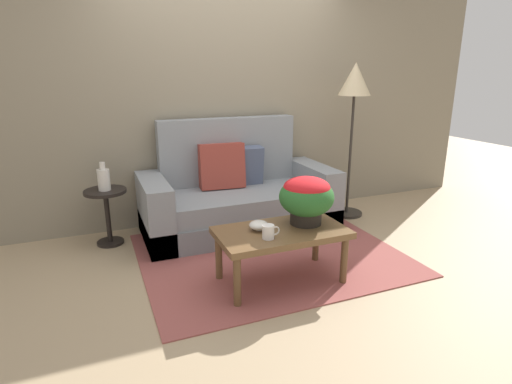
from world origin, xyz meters
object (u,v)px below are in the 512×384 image
coffee_mug (269,232)px  couch (237,198)px  side_table (107,207)px  table_vase (104,179)px  floor_lamp (354,93)px  potted_plant (306,196)px  snack_bowl (259,225)px  coffee_table (281,237)px

coffee_mug → couch: bearing=80.1°
side_table → table_vase: bearing=-94.2°
side_table → floor_lamp: size_ratio=0.32×
potted_plant → side_table: bearing=139.2°
snack_bowl → table_vase: (-1.03, 1.21, 0.17)m
side_table → potted_plant: 1.91m
coffee_table → potted_plant: bearing=11.4°
coffee_mug → floor_lamp: bearing=39.1°
table_vase → floor_lamp: bearing=-3.1°
couch → coffee_table: couch is taller
potted_plant → table_vase: potted_plant is taller
coffee_table → side_table: 1.75m
potted_plant → snack_bowl: 0.44m
coffee_table → snack_bowl: 0.20m
coffee_table → table_vase: size_ratio=3.76×
coffee_table → potted_plant: size_ratio=2.31×
couch → potted_plant: bearing=-82.0°
couch → floor_lamp: bearing=-3.1°
couch → coffee_table: (-0.07, -1.20, 0.05)m
potted_plant → table_vase: (-1.43, 1.22, -0.02)m
couch → coffee_table: size_ratio=1.96×
table_vase → potted_plant: bearing=-40.5°
couch → snack_bowl: 1.17m
side_table → couch: bearing=-3.5°
potted_plant → coffee_mug: size_ratio=3.19×
coffee_table → table_vase: 1.76m
snack_bowl → table_vase: 1.60m
side_table → coffee_mug: (1.04, -1.40, 0.12)m
couch → floor_lamp: floor_lamp is taller
coffee_table → snack_bowl: size_ratio=6.72×
coffee_mug → snack_bowl: (-0.00, 0.18, -0.01)m
snack_bowl → table_vase: bearing=130.5°
coffee_table → side_table: side_table is taller
couch → snack_bowl: bearing=-101.6°
couch → coffee_table: bearing=-93.4°
floor_lamp → coffee_table: bearing=-140.6°
coffee_table → table_vase: (-1.19, 1.27, 0.27)m
floor_lamp → couch: bearing=176.9°
couch → table_vase: 1.31m
couch → coffee_mug: 1.35m
floor_lamp → snack_bowl: size_ratio=11.38×
floor_lamp → coffee_mug: 2.17m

